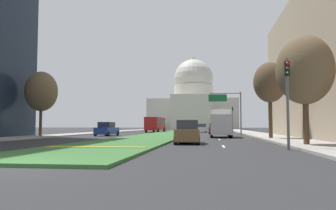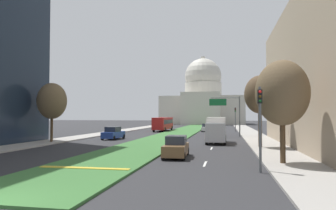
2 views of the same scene
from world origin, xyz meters
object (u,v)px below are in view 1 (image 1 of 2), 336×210
Objects in this scene: sedan_lead_stopped at (188,133)px; capitol_building at (193,104)px; street_tree_left_mid at (41,92)px; overhead_guide_sign at (229,104)px; traffic_light_near_right at (287,91)px; box_truck_delivery at (221,123)px; street_tree_right_mid at (270,83)px; sedan_midblock at (107,129)px; sedan_distant at (215,129)px; city_bus at (155,123)px; traffic_light_far_right at (233,116)px; sedan_far_horizon at (202,128)px; street_tree_right_near at (305,70)px.

capitol_building is at bearing 92.81° from sedan_lead_stopped.
overhead_guide_sign is at bearing 35.66° from street_tree_left_mid.
box_truck_delivery is (-3.21, 19.27, -1.64)m from traffic_light_near_right.
street_tree_right_mid is (25.06, -1.77, 0.36)m from street_tree_left_mid.
traffic_light_near_right reaches higher than sedan_midblock.
street_tree_left_mid is at bearing -130.09° from sedan_midblock.
box_truck_delivery is (0.47, -15.69, 0.87)m from sedan_distant.
traffic_light_near_right is 1.15× the size of sedan_midblock.
traffic_light_far_right is at bearing 5.05° from city_bus.
traffic_light_near_right reaches higher than box_truck_delivery.
capitol_building reaches higher than sedan_far_horizon.
street_tree_right_near reaches higher than traffic_light_near_right.
sedan_far_horizon is at bearing -165.52° from traffic_light_far_right.
sedan_distant is at bearing 122.34° from overhead_guide_sign.
sedan_midblock is 0.99× the size of sedan_far_horizon.
overhead_guide_sign is (9.23, -70.37, -4.85)m from capitol_building.
sedan_midblock is 1.03× the size of sedan_distant.
street_tree_right_mid is at bearing 83.92° from traffic_light_near_right.
street_tree_right_mid is (12.30, -87.92, -3.87)m from capitol_building.
traffic_light_far_right is at bearing 92.55° from street_tree_right_mid.
capitol_building reaches higher than overhead_guide_sign.
traffic_light_far_right is 13.47m from sedan_distant.
sedan_midblock is 0.71× the size of box_truck_delivery.
overhead_guide_sign reaches higher than sedan_lead_stopped.
street_tree_right_near is 32.49m from sedan_distant.
sedan_midblock is at bearing -116.55° from sedan_far_horizon.
sedan_lead_stopped is (-4.51, -25.90, -3.79)m from overhead_guide_sign.
street_tree_right_mid reaches higher than street_tree_left_mid.
street_tree_left_mid is 31.69m from city_bus.
box_truck_delivery is 29.70m from city_bus.
sedan_far_horizon is (-4.60, 14.46, -3.83)m from overhead_guide_sign.
capitol_building is 102.74m from traffic_light_near_right.
street_tree_right_mid is at bearing -87.45° from traffic_light_far_right.
traffic_light_far_right reaches higher than box_truck_delivery.
city_bus is (-15.53, 46.29, -1.54)m from traffic_light_near_right.
capitol_building reaches higher than sedan_distant.
sedan_distant is 11.39m from sedan_far_horizon.
sedan_distant is (-2.12, 3.34, -3.81)m from overhead_guide_sign.
sedan_lead_stopped is at bearing -132.17° from street_tree_right_mid.
sedan_midblock is at bearing 49.91° from street_tree_left_mid.
box_truck_delivery reaches higher than sedan_far_horizon.
traffic_light_near_right reaches higher than city_bus.
street_tree_left_mid is 0.69× the size of city_bus.
street_tree_left_mid is at bearing -144.34° from overhead_guide_sign.
street_tree_right_mid is 22.04m from sedan_distant.
street_tree_left_mid is at bearing 149.92° from sedan_lead_stopped.
sedan_distant is at bearing -83.94° from capitol_building.
sedan_distant is (-5.18, 20.88, -4.79)m from street_tree_right_mid.
street_tree_left_mid is at bearing -170.43° from box_truck_delivery.
street_tree_right_mid is 33.25m from sedan_far_horizon.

